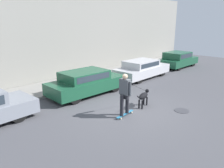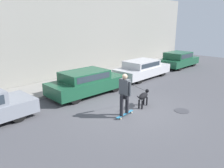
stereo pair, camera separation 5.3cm
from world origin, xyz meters
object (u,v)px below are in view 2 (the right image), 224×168
at_px(parked_car_3, 178,60).
at_px(dog, 144,96).
at_px(parked_car_1, 87,82).
at_px(skateboarder, 125,93).
at_px(parked_car_2, 142,69).

relative_size(parked_car_3, dog, 3.34).
distance_m(parked_car_1, dog, 3.29).
relative_size(parked_car_1, skateboarder, 1.90).
xyz_separation_m(parked_car_2, parked_car_3, (5.07, 0.00, 0.02)).
distance_m(parked_car_3, dog, 9.90).
bearing_deg(parked_car_1, parked_car_2, 1.96).
relative_size(dog, skateboarder, 0.52).
xyz_separation_m(parked_car_1, dog, (0.63, -3.23, -0.15)).
relative_size(parked_car_2, skateboarder, 1.92).
height_order(parked_car_2, parked_car_3, parked_car_3).
bearing_deg(parked_car_1, dog, -76.99).
bearing_deg(dog, parked_car_2, 24.92).
xyz_separation_m(dog, skateboarder, (-1.38, -0.06, 0.52)).
height_order(parked_car_1, parked_car_3, parked_car_1).
distance_m(parked_car_1, parked_car_2, 4.91).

